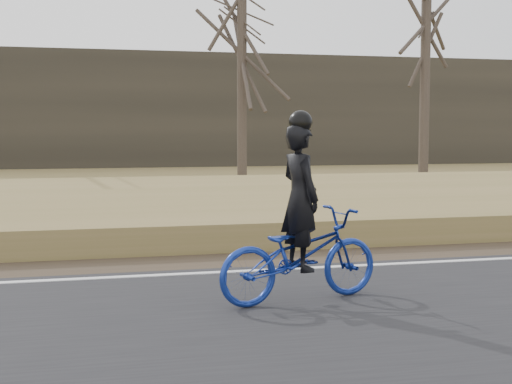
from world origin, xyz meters
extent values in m
plane|color=olive|center=(0.00, 0.00, 0.00)|extent=(120.00, 120.00, 0.00)
cube|color=silver|center=(0.00, 0.20, 0.07)|extent=(120.00, 0.12, 0.01)
cube|color=#473A2B|center=(0.00, 1.20, 0.02)|extent=(120.00, 1.60, 0.04)
cube|color=olive|center=(0.00, 4.20, 0.22)|extent=(120.00, 5.00, 0.44)
cube|color=slate|center=(0.00, 8.00, 0.23)|extent=(120.00, 3.00, 0.45)
cube|color=black|center=(0.00, 8.00, 0.52)|extent=(120.00, 2.40, 0.14)
cube|color=brown|center=(0.00, 7.28, 0.67)|extent=(120.00, 0.07, 0.15)
cube|color=brown|center=(0.00, 8.72, 0.67)|extent=(120.00, 0.07, 0.15)
cube|color=#383328|center=(0.00, 30.00, 3.00)|extent=(120.00, 4.00, 6.00)
imported|color=navy|center=(3.32, -1.55, 0.57)|extent=(2.06, 1.11, 1.03)
imported|color=black|center=(3.32, -1.55, 1.21)|extent=(0.51, 0.66, 1.61)
sphere|color=black|center=(3.32, -1.55, 2.04)|extent=(0.26, 0.26, 0.26)
cylinder|color=#483D35|center=(6.76, 16.83, 4.43)|extent=(0.36, 0.36, 8.85)
cylinder|color=#483D35|center=(13.06, 14.74, 4.11)|extent=(0.36, 0.36, 8.21)
camera|label=1|loc=(1.01, -9.00, 1.96)|focal=50.00mm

